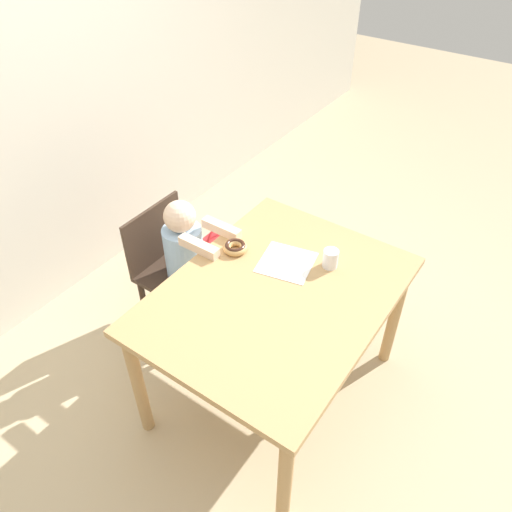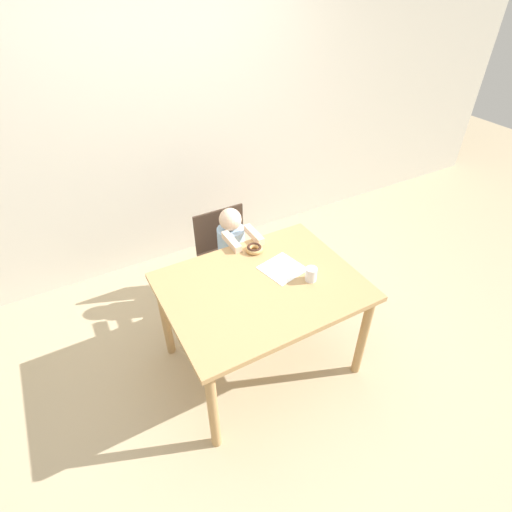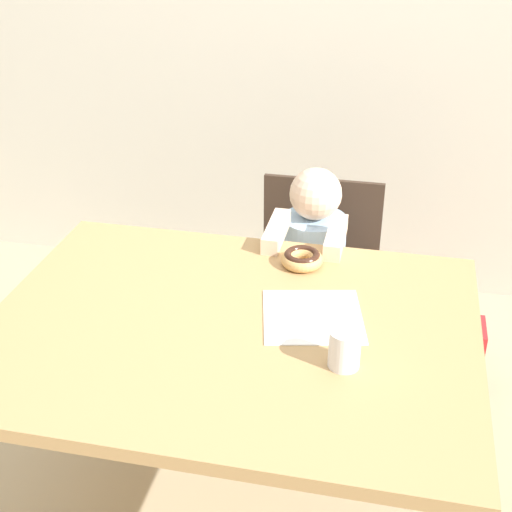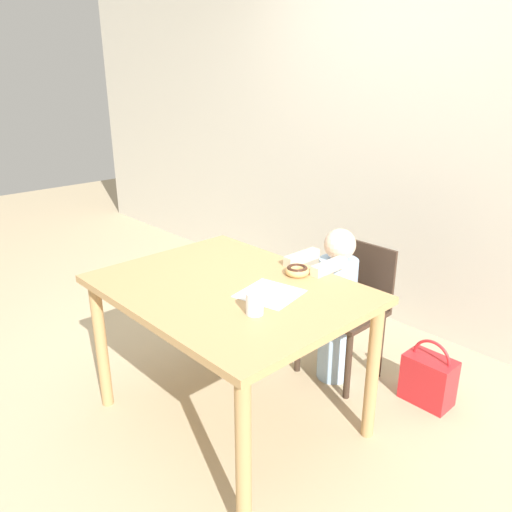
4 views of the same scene
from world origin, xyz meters
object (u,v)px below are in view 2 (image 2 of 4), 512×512
object	(u,v)px
child_figure	(232,257)
donut	(254,249)
cup	(311,274)
chair	(227,254)
handbag	(272,257)

from	to	relation	value
child_figure	donut	xyz separation A→B (m)	(0.01, -0.34, 0.30)
child_figure	cup	world-z (taller)	child_figure
chair	cup	xyz separation A→B (m)	(0.18, -0.88, 0.37)
donut	chair	bearing A→B (deg)	91.50
child_figure	handbag	xyz separation A→B (m)	(0.49, 0.19, -0.33)
child_figure	cup	size ratio (longest dim) A/B	9.67
child_figure	handbag	size ratio (longest dim) A/B	2.44
cup	handbag	bearing A→B (deg)	71.79
chair	handbag	bearing A→B (deg)	9.74
donut	cup	bearing A→B (deg)	-69.36
child_figure	donut	bearing A→B (deg)	-88.03
chair	child_figure	world-z (taller)	child_figure
cup	chair	bearing A→B (deg)	101.29
chair	donut	bearing A→B (deg)	-88.50
chair	handbag	world-z (taller)	chair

